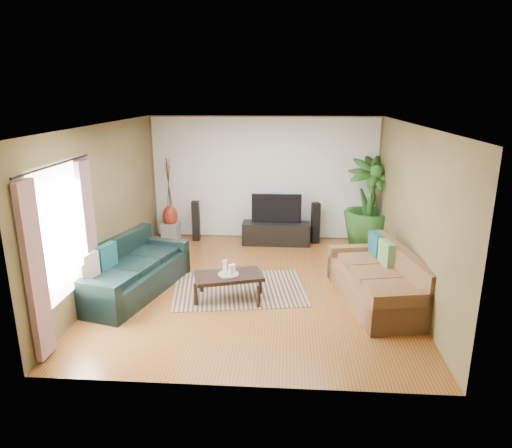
# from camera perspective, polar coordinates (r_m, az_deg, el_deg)

# --- Properties ---
(floor) EXTENTS (5.50, 5.50, 0.00)m
(floor) POSITION_cam_1_polar(r_m,az_deg,el_deg) (7.85, -0.10, -7.79)
(floor) COLOR #975527
(floor) RESTS_ON ground
(ceiling) EXTENTS (5.50, 5.50, 0.00)m
(ceiling) POSITION_cam_1_polar(r_m,az_deg,el_deg) (7.18, -0.11, 12.29)
(ceiling) COLOR white
(ceiling) RESTS_ON ground
(wall_back) EXTENTS (5.00, 0.00, 5.00)m
(wall_back) POSITION_cam_1_polar(r_m,az_deg,el_deg) (10.08, 1.01, 5.69)
(wall_back) COLOR olive
(wall_back) RESTS_ON ground
(wall_front) EXTENTS (5.00, 0.00, 5.00)m
(wall_front) POSITION_cam_1_polar(r_m,az_deg,el_deg) (4.80, -2.47, -6.40)
(wall_front) COLOR olive
(wall_front) RESTS_ON ground
(wall_left) EXTENTS (0.00, 5.50, 5.50)m
(wall_left) POSITION_cam_1_polar(r_m,az_deg,el_deg) (7.97, -18.34, 2.02)
(wall_left) COLOR olive
(wall_left) RESTS_ON ground
(wall_right) EXTENTS (0.00, 5.50, 5.50)m
(wall_right) POSITION_cam_1_polar(r_m,az_deg,el_deg) (7.65, 18.93, 1.38)
(wall_right) COLOR olive
(wall_right) RESTS_ON ground
(backwall_panel) EXTENTS (4.90, 0.00, 4.90)m
(backwall_panel) POSITION_cam_1_polar(r_m,az_deg,el_deg) (10.07, 1.01, 5.68)
(backwall_panel) COLOR white
(backwall_panel) RESTS_ON ground
(window_pane) EXTENTS (0.00, 1.80, 1.80)m
(window_pane) POSITION_cam_1_polar(r_m,az_deg,el_deg) (6.55, -23.37, -1.03)
(window_pane) COLOR white
(window_pane) RESTS_ON ground
(curtain_near) EXTENTS (0.08, 0.35, 2.20)m
(curtain_near) POSITION_cam_1_polar(r_m,az_deg,el_deg) (5.99, -25.87, -5.44)
(curtain_near) COLOR gray
(curtain_near) RESTS_ON ground
(curtain_far) EXTENTS (0.08, 0.35, 2.20)m
(curtain_far) POSITION_cam_1_polar(r_m,az_deg,el_deg) (7.25, -20.16, -1.18)
(curtain_far) COLOR gray
(curtain_far) RESTS_ON ground
(curtain_rod) EXTENTS (0.03, 1.90, 0.03)m
(curtain_rod) POSITION_cam_1_polar(r_m,az_deg,el_deg) (6.34, -23.87, 6.75)
(curtain_rod) COLOR black
(curtain_rod) RESTS_ON ground
(sofa_left) EXTENTS (1.50, 2.39, 0.85)m
(sofa_left) POSITION_cam_1_polar(r_m,az_deg,el_deg) (7.75, -15.24, -5.31)
(sofa_left) COLOR black
(sofa_left) RESTS_ON floor
(sofa_right) EXTENTS (1.36, 2.28, 0.85)m
(sofa_right) POSITION_cam_1_polar(r_m,az_deg,el_deg) (7.39, 14.88, -6.36)
(sofa_right) COLOR brown
(sofa_right) RESTS_ON floor
(area_rug) EXTENTS (2.38, 1.86, 0.01)m
(area_rug) POSITION_cam_1_polar(r_m,az_deg,el_deg) (7.74, -2.13, -8.11)
(area_rug) COLOR tan
(area_rug) RESTS_ON floor
(coffee_table) EXTENTS (1.17, 0.86, 0.43)m
(coffee_table) POSITION_cam_1_polar(r_m,az_deg,el_deg) (7.31, -3.42, -7.87)
(coffee_table) COLOR black
(coffee_table) RESTS_ON floor
(candle_tray) EXTENTS (0.32, 0.32, 0.01)m
(candle_tray) POSITION_cam_1_polar(r_m,az_deg,el_deg) (7.22, -3.45, -6.26)
(candle_tray) COLOR gray
(candle_tray) RESTS_ON coffee_table
(candle_tall) EXTENTS (0.07, 0.07, 0.21)m
(candle_tall) POSITION_cam_1_polar(r_m,az_deg,el_deg) (7.21, -3.91, -5.33)
(candle_tall) COLOR #ECE6C7
(candle_tall) RESTS_ON candle_tray
(candle_mid) EXTENTS (0.07, 0.07, 0.16)m
(candle_mid) POSITION_cam_1_polar(r_m,az_deg,el_deg) (7.14, -3.18, -5.74)
(candle_mid) COLOR beige
(candle_mid) RESTS_ON candle_tray
(candle_short) EXTENTS (0.07, 0.07, 0.13)m
(candle_short) POSITION_cam_1_polar(r_m,az_deg,el_deg) (7.24, -2.84, -5.56)
(candle_short) COLOR white
(candle_short) RESTS_ON candle_tray
(tv_stand) EXTENTS (1.45, 0.45, 0.48)m
(tv_stand) POSITION_cam_1_polar(r_m,az_deg,el_deg) (9.88, 2.53, -1.17)
(tv_stand) COLOR black
(tv_stand) RESTS_ON floor
(television) EXTENTS (1.06, 0.06, 0.63)m
(television) POSITION_cam_1_polar(r_m,az_deg,el_deg) (9.75, 2.57, 1.98)
(television) COLOR black
(television) RESTS_ON tv_stand
(speaker_left) EXTENTS (0.17, 0.18, 0.89)m
(speaker_left) POSITION_cam_1_polar(r_m,az_deg,el_deg) (10.17, -7.52, 0.39)
(speaker_left) COLOR black
(speaker_left) RESTS_ON floor
(speaker_right) EXTENTS (0.20, 0.21, 0.89)m
(speaker_right) POSITION_cam_1_polar(r_m,az_deg,el_deg) (9.99, 7.44, 0.14)
(speaker_right) COLOR black
(speaker_right) RESTS_ON floor
(potted_plant) EXTENTS (1.19, 1.19, 1.89)m
(potted_plant) POSITION_cam_1_polar(r_m,az_deg,el_deg) (9.88, 14.02, 2.59)
(potted_plant) COLOR #204E1A
(potted_plant) RESTS_ON floor
(plant_pot) EXTENTS (0.35, 0.35, 0.27)m
(plant_pot) POSITION_cam_1_polar(r_m,az_deg,el_deg) (10.10, 13.71, -1.88)
(plant_pot) COLOR black
(plant_pot) RESTS_ON floor
(pedestal) EXTENTS (0.39, 0.39, 0.36)m
(pedestal) POSITION_cam_1_polar(r_m,az_deg,el_deg) (10.43, -10.57, -0.83)
(pedestal) COLOR #9A9A97
(pedestal) RESTS_ON floor
(vase) EXTENTS (0.33, 0.33, 0.47)m
(vase) POSITION_cam_1_polar(r_m,az_deg,el_deg) (10.34, -10.67, 1.01)
(vase) COLOR maroon
(vase) RESTS_ON pedestal
(side_table) EXTENTS (0.52, 0.52, 0.49)m
(side_table) POSITION_cam_1_polar(r_m,az_deg,el_deg) (8.70, -14.82, -4.14)
(side_table) COLOR brown
(side_table) RESTS_ON floor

